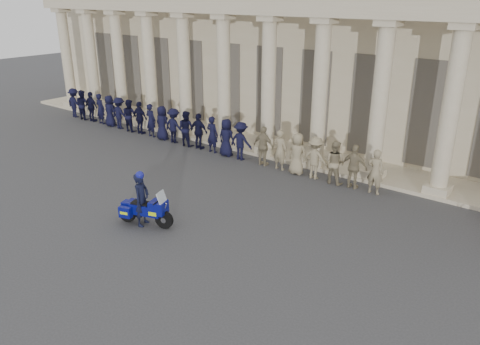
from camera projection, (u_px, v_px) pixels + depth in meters
name	position (u px, v px, depth m)	size (l,w,h in m)	color
ground	(163.00, 225.00, 15.51)	(90.00, 90.00, 0.00)	#39393B
building	(361.00, 46.00, 24.77)	(40.00, 12.50, 9.00)	#C1B190
officer_rank	(184.00, 128.00, 23.31)	(20.15, 0.67, 1.77)	black
motorcycle	(145.00, 210.00, 15.31)	(1.95, 1.08, 1.29)	black
rider	(142.00, 199.00, 15.21)	(0.61, 0.76, 1.89)	black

